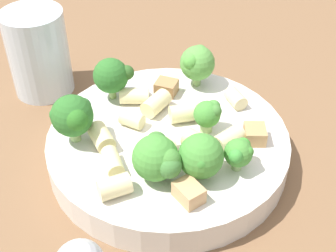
% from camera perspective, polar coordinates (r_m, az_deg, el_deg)
% --- Properties ---
extents(ground_plane, '(2.00, 2.00, 0.00)m').
position_cam_1_polar(ground_plane, '(0.45, 0.00, -3.84)').
color(ground_plane, brown).
extents(pasta_bowl, '(0.22, 0.22, 0.03)m').
position_cam_1_polar(pasta_bowl, '(0.44, 0.00, -2.19)').
color(pasta_bowl, silver).
rests_on(pasta_bowl, ground_plane).
extents(broccoli_floret_0, '(0.04, 0.03, 0.04)m').
position_cam_1_polar(broccoli_floret_0, '(0.46, -6.84, 6.09)').
color(broccoli_floret_0, '#93B766').
rests_on(broccoli_floret_0, pasta_bowl).
extents(broccoli_floret_1, '(0.03, 0.02, 0.03)m').
position_cam_1_polar(broccoli_floret_1, '(0.42, 4.94, 1.48)').
color(broccoli_floret_1, '#9EC175').
rests_on(broccoli_floret_1, pasta_bowl).
extents(broccoli_floret_2, '(0.04, 0.04, 0.04)m').
position_cam_1_polar(broccoli_floret_2, '(0.48, 3.60, 7.78)').
color(broccoli_floret_2, '#84AD60').
rests_on(broccoli_floret_2, pasta_bowl).
extents(broccoli_floret_3, '(0.04, 0.04, 0.04)m').
position_cam_1_polar(broccoli_floret_3, '(0.38, 4.05, -3.77)').
color(broccoli_floret_3, '#93B766').
rests_on(broccoli_floret_3, pasta_bowl).
extents(broccoli_floret_4, '(0.03, 0.02, 0.03)m').
position_cam_1_polar(broccoli_floret_4, '(0.39, 8.64, -3.24)').
color(broccoli_floret_4, '#9EC175').
rests_on(broccoli_floret_4, pasta_bowl).
extents(broccoli_floret_5, '(0.04, 0.04, 0.05)m').
position_cam_1_polar(broccoli_floret_5, '(0.41, -11.54, 1.21)').
color(broccoli_floret_5, '#9EC175').
rests_on(broccoli_floret_5, pasta_bowl).
extents(broccoli_floret_6, '(0.04, 0.04, 0.04)m').
position_cam_1_polar(broccoli_floret_6, '(0.37, -1.22, -3.91)').
color(broccoli_floret_6, '#93B766').
rests_on(broccoli_floret_6, pasta_bowl).
extents(rigatoni_0, '(0.03, 0.03, 0.02)m').
position_cam_1_polar(rigatoni_0, '(0.41, -1.09, -2.40)').
color(rigatoni_0, beige).
rests_on(rigatoni_0, pasta_bowl).
extents(rigatoni_1, '(0.03, 0.02, 0.02)m').
position_cam_1_polar(rigatoni_1, '(0.37, -6.56, -7.36)').
color(rigatoni_1, beige).
rests_on(rigatoni_1, pasta_bowl).
extents(rigatoni_2, '(0.02, 0.03, 0.02)m').
position_cam_1_polar(rigatoni_2, '(0.41, 3.50, -1.95)').
color(rigatoni_2, beige).
rests_on(rigatoni_2, pasta_bowl).
extents(rigatoni_3, '(0.03, 0.03, 0.02)m').
position_cam_1_polar(rigatoni_3, '(0.44, 2.02, 1.59)').
color(rigatoni_3, beige).
rests_on(rigatoni_3, pasta_bowl).
extents(rigatoni_4, '(0.02, 0.03, 0.01)m').
position_cam_1_polar(rigatoni_4, '(0.44, -4.41, 0.79)').
color(rigatoni_4, beige).
rests_on(rigatoni_4, pasta_bowl).
extents(rigatoni_5, '(0.02, 0.03, 0.02)m').
position_cam_1_polar(rigatoni_5, '(0.42, -8.11, -1.38)').
color(rigatoni_5, beige).
rests_on(rigatoni_5, pasta_bowl).
extents(rigatoni_6, '(0.03, 0.03, 0.02)m').
position_cam_1_polar(rigatoni_6, '(0.45, -1.48, 2.75)').
color(rigatoni_6, beige).
rests_on(rigatoni_6, pasta_bowl).
extents(rigatoni_7, '(0.03, 0.02, 0.02)m').
position_cam_1_polar(rigatoni_7, '(0.41, 7.38, -1.64)').
color(rigatoni_7, beige).
rests_on(rigatoni_7, pasta_bowl).
extents(rigatoni_8, '(0.03, 0.03, 0.02)m').
position_cam_1_polar(rigatoni_8, '(0.46, -3.69, 3.82)').
color(rigatoni_8, beige).
rests_on(rigatoni_8, pasta_bowl).
extents(rigatoni_9, '(0.02, 0.03, 0.01)m').
position_cam_1_polar(rigatoni_9, '(0.40, -6.78, -4.34)').
color(rigatoni_9, beige).
rests_on(rigatoni_9, pasta_bowl).
extents(rigatoni_10, '(0.02, 0.03, 0.01)m').
position_cam_1_polar(rigatoni_10, '(0.47, 7.86, 3.66)').
color(rigatoni_10, beige).
rests_on(rigatoni_10, pasta_bowl).
extents(chicken_chunk_0, '(0.03, 0.03, 0.01)m').
position_cam_1_polar(chicken_chunk_0, '(0.43, 10.52, -0.99)').
color(chicken_chunk_0, tan).
rests_on(chicken_chunk_0, pasta_bowl).
extents(chicken_chunk_1, '(0.02, 0.02, 0.01)m').
position_cam_1_polar(chicken_chunk_1, '(0.37, 2.55, -8.11)').
color(chicken_chunk_1, tan).
rests_on(chicken_chunk_1, pasta_bowl).
extents(chicken_chunk_2, '(0.03, 0.03, 0.01)m').
position_cam_1_polar(chicken_chunk_2, '(0.48, -0.20, 4.73)').
color(chicken_chunk_2, '#A87A4C').
rests_on(chicken_chunk_2, pasta_bowl).
extents(drinking_glass, '(0.07, 0.07, 0.09)m').
position_cam_1_polar(drinking_glass, '(0.53, -15.39, 7.99)').
color(drinking_glass, silver).
rests_on(drinking_glass, ground_plane).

